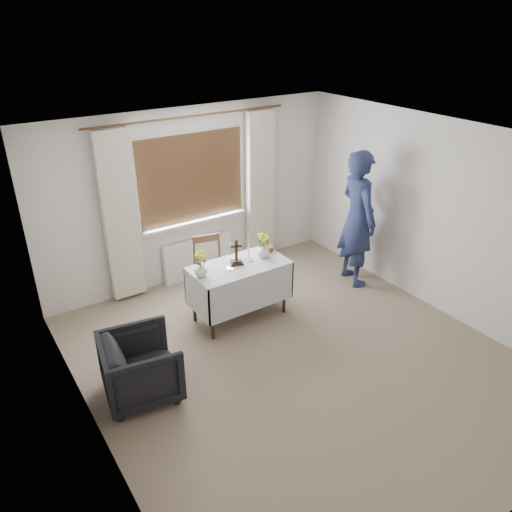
{
  "coord_description": "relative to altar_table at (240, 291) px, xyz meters",
  "views": [
    {
      "loc": [
        -2.96,
        -3.6,
        3.65
      ],
      "look_at": [
        0.05,
        0.93,
        0.94
      ],
      "focal_mm": 35.0,
      "sensor_mm": 36.0,
      "label": 1
    }
  ],
  "objects": [
    {
      "name": "wooden_cross",
      "position": [
        -0.02,
        0.04,
        0.55
      ],
      "size": [
        0.19,
        0.16,
        0.34
      ],
      "primitive_type": null,
      "rotation": [
        0.0,
        0.0,
        -0.33
      ],
      "color": "black",
      "rests_on": "altar_table"
    },
    {
      "name": "wicker_basket",
      "position": [
        0.52,
        0.15,
        0.42
      ],
      "size": [
        0.19,
        0.19,
        0.07
      ],
      "primitive_type": "cylinder",
      "rotation": [
        0.0,
        0.0,
        -0.08
      ],
      "color": "brown",
      "rests_on": "altar_table"
    },
    {
      "name": "candlestick_left",
      "position": [
        -0.15,
        -0.03,
        0.55
      ],
      "size": [
        0.12,
        0.12,
        0.34
      ],
      "primitive_type": null,
      "rotation": [
        0.0,
        0.0,
        -0.2
      ],
      "color": "silver",
      "rests_on": "altar_table"
    },
    {
      "name": "radiator",
      "position": [
        0.07,
        1.29,
        -0.08
      ],
      "size": [
        1.1,
        0.1,
        0.6
      ],
      "primitive_type": "cube",
      "color": "white",
      "rests_on": "ground"
    },
    {
      "name": "armchair",
      "position": [
        -1.62,
        -0.69,
        -0.03
      ],
      "size": [
        0.88,
        0.86,
        0.7
      ],
      "primitive_type": "imported",
      "rotation": [
        0.0,
        0.0,
        1.41
      ],
      "color": "black",
      "rests_on": "ground"
    },
    {
      "name": "wooden_chair",
      "position": [
        -0.07,
        0.62,
        0.07
      ],
      "size": [
        0.49,
        0.49,
        0.89
      ],
      "primitive_type": null,
      "rotation": [
        0.0,
        0.0,
        -0.21
      ],
      "color": "brown",
      "rests_on": "ground"
    },
    {
      "name": "person",
      "position": [
        1.91,
        -0.09,
        0.6
      ],
      "size": [
        0.6,
        0.8,
        1.97
      ],
      "primitive_type": "imported",
      "rotation": [
        0.0,
        0.0,
        1.37
      ],
      "color": "navy",
      "rests_on": "ground"
    },
    {
      "name": "flower_vase_left",
      "position": [
        -0.53,
        0.01,
        0.46
      ],
      "size": [
        0.2,
        0.2,
        0.17
      ],
      "primitive_type": "imported",
      "rotation": [
        0.0,
        0.0,
        -0.33
      ],
      "color": "silver",
      "rests_on": "altar_table"
    },
    {
      "name": "flower_vase_right",
      "position": [
        0.38,
        0.02,
        0.47
      ],
      "size": [
        0.18,
        0.18,
        0.17
      ],
      "primitive_type": "imported",
      "rotation": [
        0.0,
        0.0,
        -0.1
      ],
      "color": "silver",
      "rests_on": "altar_table"
    },
    {
      "name": "candlestick_right",
      "position": [
        0.17,
        0.04,
        0.56
      ],
      "size": [
        0.14,
        0.14,
        0.36
      ],
      "primitive_type": null,
      "rotation": [
        0.0,
        0.0,
        -0.42
      ],
      "color": "silver",
      "rests_on": "altar_table"
    },
    {
      "name": "ground",
      "position": [
        0.07,
        -1.13,
        -0.38
      ],
      "size": [
        5.0,
        5.0,
        0.0
      ],
      "primitive_type": "plane",
      "color": "gray",
      "rests_on": "ground"
    },
    {
      "name": "altar_table",
      "position": [
        0.0,
        0.0,
        0.0
      ],
      "size": [
        1.24,
        0.64,
        0.76
      ],
      "primitive_type": "cube",
      "color": "silver",
      "rests_on": "ground"
    }
  ]
}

